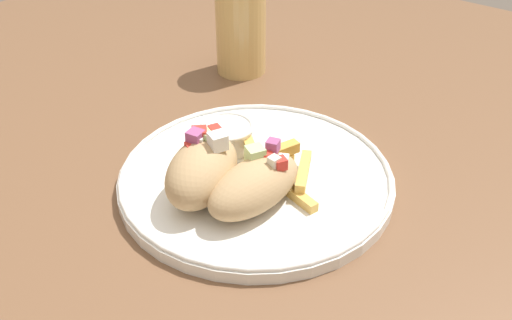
{
  "coord_description": "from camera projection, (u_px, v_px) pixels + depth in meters",
  "views": [
    {
      "loc": [
        -0.44,
        -0.36,
        1.18
      ],
      "look_at": [
        -0.01,
        -0.04,
        0.8
      ],
      "focal_mm": 42.0,
      "sensor_mm": 36.0,
      "label": 1
    }
  ],
  "objects": [
    {
      "name": "table",
      "position": [
        234.0,
        213.0,
        0.74
      ],
      "size": [
        1.42,
        1.42,
        0.77
      ],
      "color": "brown",
      "rests_on": "ground_plane"
    },
    {
      "name": "plate",
      "position": [
        256.0,
        178.0,
        0.68
      ],
      "size": [
        0.31,
        0.31,
        0.02
      ],
      "color": "white",
      "rests_on": "table"
    },
    {
      "name": "pita_sandwich_near",
      "position": [
        254.0,
        185.0,
        0.62
      ],
      "size": [
        0.13,
        0.07,
        0.06
      ],
      "rotation": [
        0.0,
        0.0,
        -0.1
      ],
      "color": "tan",
      "rests_on": "plate"
    },
    {
      "name": "pita_sandwich_far",
      "position": [
        202.0,
        170.0,
        0.63
      ],
      "size": [
        0.13,
        0.1,
        0.07
      ],
      "rotation": [
        0.0,
        0.0,
        0.32
      ],
      "color": "tan",
      "rests_on": "plate"
    },
    {
      "name": "fries_pile",
      "position": [
        272.0,
        166.0,
        0.67
      ],
      "size": [
        0.11,
        0.15,
        0.03
      ],
      "color": "gold",
      "rests_on": "plate"
    },
    {
      "name": "sauce_ramekin",
      "position": [
        227.0,
        134.0,
        0.71
      ],
      "size": [
        0.06,
        0.06,
        0.03
      ],
      "color": "white",
      "rests_on": "plate"
    },
    {
      "name": "water_glass",
      "position": [
        241.0,
        34.0,
        0.89
      ],
      "size": [
        0.07,
        0.07,
        0.13
      ],
      "color": "tan",
      "rests_on": "table"
    }
  ]
}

